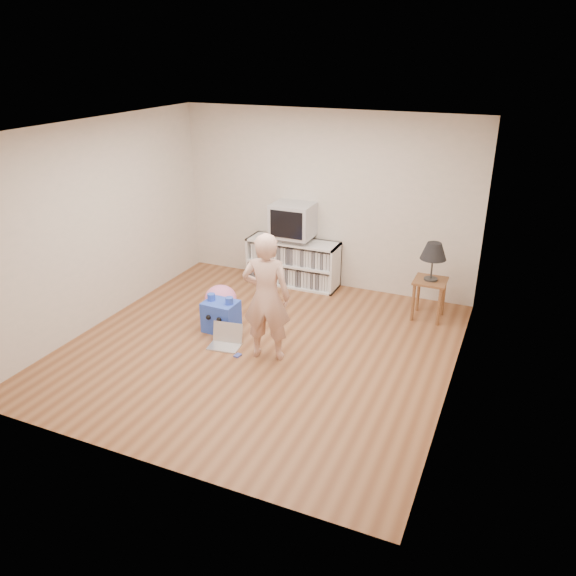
% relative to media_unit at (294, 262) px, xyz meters
% --- Properties ---
extents(ground, '(4.50, 4.50, 0.00)m').
position_rel_media_unit_xyz_m(ground, '(0.41, -2.04, -0.35)').
color(ground, brown).
rests_on(ground, ground).
extents(walls, '(4.52, 4.52, 2.60)m').
position_rel_media_unit_xyz_m(walls, '(0.41, -2.04, 0.95)').
color(walls, silver).
rests_on(walls, ground).
extents(ceiling, '(4.50, 4.50, 0.01)m').
position_rel_media_unit_xyz_m(ceiling, '(0.41, -2.04, 2.25)').
color(ceiling, white).
rests_on(ceiling, walls).
extents(media_unit, '(1.40, 0.45, 0.70)m').
position_rel_media_unit_xyz_m(media_unit, '(0.00, 0.00, 0.00)').
color(media_unit, white).
rests_on(media_unit, ground).
extents(dvd_deck, '(0.45, 0.35, 0.07)m').
position_rel_media_unit_xyz_m(dvd_deck, '(0.00, -0.02, 0.39)').
color(dvd_deck, gray).
rests_on(dvd_deck, media_unit).
extents(crt_tv, '(0.60, 0.53, 0.50)m').
position_rel_media_unit_xyz_m(crt_tv, '(0.00, -0.02, 0.67)').
color(crt_tv, '#B0B0B6').
rests_on(crt_tv, dvd_deck).
extents(side_table, '(0.42, 0.42, 0.55)m').
position_rel_media_unit_xyz_m(side_table, '(2.13, -0.39, 0.07)').
color(side_table, brown).
rests_on(side_table, ground).
extents(table_lamp, '(0.34, 0.34, 0.52)m').
position_rel_media_unit_xyz_m(table_lamp, '(2.13, -0.39, 0.59)').
color(table_lamp, '#333333').
rests_on(table_lamp, side_table).
extents(person, '(0.62, 0.48, 1.53)m').
position_rel_media_unit_xyz_m(person, '(0.59, -2.18, 0.41)').
color(person, '#DDAB97').
rests_on(person, ground).
extents(laptop, '(0.42, 0.35, 0.26)m').
position_rel_media_unit_xyz_m(laptop, '(0.00, -2.14, -0.28)').
color(laptop, silver).
rests_on(laptop, ground).
extents(playing_cards, '(0.08, 0.10, 0.02)m').
position_rel_media_unit_xyz_m(playing_cards, '(0.26, -2.33, -0.34)').
color(playing_cards, '#4552B9').
rests_on(playing_cards, ground).
extents(plush_blue, '(0.43, 0.38, 0.49)m').
position_rel_media_unit_xyz_m(plush_blue, '(-0.24, -1.82, -0.14)').
color(plush_blue, blue).
rests_on(plush_blue, ground).
extents(plush_pink, '(0.52, 0.52, 0.37)m').
position_rel_media_unit_xyz_m(plush_pink, '(-0.54, -1.32, -0.16)').
color(plush_pink, pink).
rests_on(plush_pink, ground).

